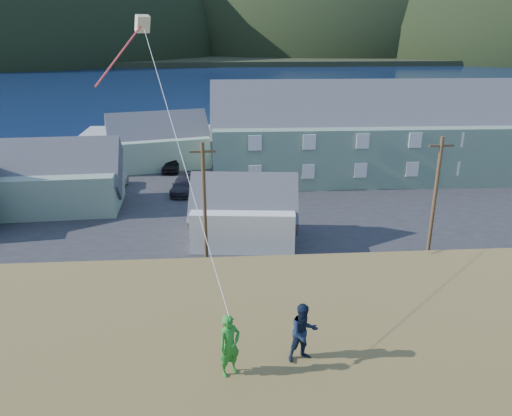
{
  "coord_description": "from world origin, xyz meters",
  "views": [
    {
      "loc": [
        0.32,
        -28.64,
        14.94
      ],
      "look_at": [
        1.53,
        -11.89,
        8.8
      ],
      "focal_mm": 35.0,
      "sensor_mm": 36.0,
      "label": 1
    }
  ],
  "objects_px": {
    "shed_white": "(244,212)",
    "lodge": "(378,133)",
    "kite_flyer_navy": "(304,333)",
    "kite_flyer_green": "(230,345)",
    "shed_palegreen_far": "(159,142)",
    "wharf": "(175,138)",
    "shed_palegreen_near": "(60,178)"
  },
  "relations": [
    {
      "from": "kite_flyer_green",
      "to": "kite_flyer_navy",
      "type": "distance_m",
      "value": 1.84
    },
    {
      "from": "shed_palegreen_far",
      "to": "kite_flyer_green",
      "type": "relative_size",
      "value": 7.88
    },
    {
      "from": "shed_palegreen_near",
      "to": "kite_flyer_navy",
      "type": "relative_size",
      "value": 6.87
    },
    {
      "from": "shed_palegreen_far",
      "to": "kite_flyer_green",
      "type": "bearing_deg",
      "value": -95.62
    },
    {
      "from": "lodge",
      "to": "kite_flyer_navy",
      "type": "bearing_deg",
      "value": -108.89
    },
    {
      "from": "wharf",
      "to": "shed_white",
      "type": "distance_m",
      "value": 35.93
    },
    {
      "from": "kite_flyer_green",
      "to": "shed_palegreen_near",
      "type": "bearing_deg",
      "value": 79.0
    },
    {
      "from": "wharf",
      "to": "kite_flyer_green",
      "type": "height_order",
      "value": "kite_flyer_green"
    },
    {
      "from": "shed_palegreen_near",
      "to": "kite_flyer_navy",
      "type": "bearing_deg",
      "value": -66.92
    },
    {
      "from": "kite_flyer_green",
      "to": "shed_white",
      "type": "bearing_deg",
      "value": 52.16
    },
    {
      "from": "shed_white",
      "to": "shed_palegreen_near",
      "type": "bearing_deg",
      "value": 157.95
    },
    {
      "from": "wharf",
      "to": "lodge",
      "type": "height_order",
      "value": "lodge"
    },
    {
      "from": "shed_white",
      "to": "kite_flyer_navy",
      "type": "relative_size",
      "value": 5.36
    },
    {
      "from": "shed_white",
      "to": "lodge",
      "type": "bearing_deg",
      "value": 53.39
    },
    {
      "from": "lodge",
      "to": "shed_palegreen_near",
      "type": "relative_size",
      "value": 3.27
    },
    {
      "from": "wharf",
      "to": "shed_palegreen_near",
      "type": "xyz_separation_m",
      "value": [
        -7.37,
        -26.88,
        2.32
      ]
    },
    {
      "from": "shed_palegreen_far",
      "to": "wharf",
      "type": "bearing_deg",
      "value": 73.37
    },
    {
      "from": "wharf",
      "to": "shed_palegreen_far",
      "type": "height_order",
      "value": "shed_palegreen_far"
    },
    {
      "from": "lodge",
      "to": "shed_palegreen_near",
      "type": "bearing_deg",
      "value": -164.42
    },
    {
      "from": "kite_flyer_navy",
      "to": "shed_palegreen_near",
      "type": "bearing_deg",
      "value": 99.08
    },
    {
      "from": "lodge",
      "to": "shed_palegreen_near",
      "type": "distance_m",
      "value": 30.87
    },
    {
      "from": "wharf",
      "to": "shed_palegreen_far",
      "type": "relative_size",
      "value": 2.13
    },
    {
      "from": "lodge",
      "to": "kite_flyer_green",
      "type": "distance_m",
      "value": 42.97
    },
    {
      "from": "kite_flyer_green",
      "to": "lodge",
      "type": "bearing_deg",
      "value": 33.69
    },
    {
      "from": "kite_flyer_navy",
      "to": "kite_flyer_green",
      "type": "bearing_deg",
      "value": 175.36
    },
    {
      "from": "shed_palegreen_near",
      "to": "shed_white",
      "type": "xyz_separation_m",
      "value": [
        15.25,
        -8.12,
        -0.41
      ]
    },
    {
      "from": "shed_white",
      "to": "shed_palegreen_far",
      "type": "height_order",
      "value": "shed_palegreen_far"
    },
    {
      "from": "wharf",
      "to": "kite_flyer_navy",
      "type": "xyz_separation_m",
      "value": [
        8.21,
        -58.46,
        7.51
      ]
    },
    {
      "from": "shed_palegreen_near",
      "to": "wharf",
      "type": "bearing_deg",
      "value": 71.5
    },
    {
      "from": "shed_palegreen_near",
      "to": "kite_flyer_green",
      "type": "distance_m",
      "value": 35.2
    },
    {
      "from": "lodge",
      "to": "wharf",
      "type": "bearing_deg",
      "value": 140.58
    },
    {
      "from": "lodge",
      "to": "kite_flyer_navy",
      "type": "relative_size",
      "value": 22.48
    }
  ]
}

